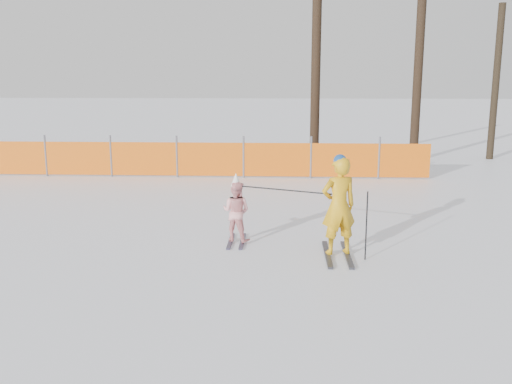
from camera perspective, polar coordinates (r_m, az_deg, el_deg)
ground at (r=9.96m, az=-0.14°, el=-6.23°), size 120.00×120.00×0.00m
adult at (r=9.75m, az=8.26°, el=-1.39°), size 0.70×1.45×1.76m
child at (r=10.50m, az=-2.00°, el=-1.90°), size 0.66×1.00×1.31m
ski_poles at (r=9.85m, az=6.19°, el=-1.24°), size 2.15×0.89×1.18m
safety_fence at (r=17.54m, az=-12.14°, el=3.30°), size 17.52×0.06×1.25m
tree_trunks at (r=20.46m, az=14.31°, el=11.81°), size 6.76×2.05×7.28m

